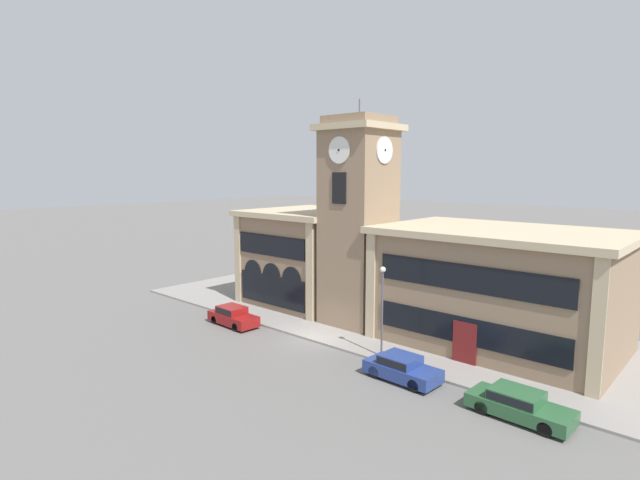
{
  "coord_description": "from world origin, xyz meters",
  "views": [
    {
      "loc": [
        22.51,
        -23.92,
        11.49
      ],
      "look_at": [
        -1.84,
        3.12,
        6.5
      ],
      "focal_mm": 28.0,
      "sensor_mm": 36.0,
      "label": 1
    }
  ],
  "objects_px": {
    "parked_car_near": "(233,316)",
    "parked_car_mid": "(402,367)",
    "street_lamp": "(382,298)",
    "parked_car_far": "(518,404)"
  },
  "relations": [
    {
      "from": "parked_car_near",
      "to": "parked_car_mid",
      "type": "relative_size",
      "value": 1.02
    },
    {
      "from": "parked_car_near",
      "to": "parked_car_mid",
      "type": "bearing_deg",
      "value": 1.88
    },
    {
      "from": "parked_car_near",
      "to": "parked_car_far",
      "type": "bearing_deg",
      "value": 1.89
    },
    {
      "from": "street_lamp",
      "to": "parked_car_mid",
      "type": "bearing_deg",
      "value": -35.58
    },
    {
      "from": "parked_car_mid",
      "to": "parked_car_far",
      "type": "distance_m",
      "value": 6.44
    },
    {
      "from": "parked_car_near",
      "to": "street_lamp",
      "type": "bearing_deg",
      "value": 10.88
    },
    {
      "from": "parked_car_mid",
      "to": "street_lamp",
      "type": "height_order",
      "value": "street_lamp"
    },
    {
      "from": "parked_car_far",
      "to": "street_lamp",
      "type": "relative_size",
      "value": 0.85
    },
    {
      "from": "parked_car_near",
      "to": "street_lamp",
      "type": "xyz_separation_m",
      "value": [
        12.23,
        1.94,
        3.12
      ]
    },
    {
      "from": "parked_car_mid",
      "to": "street_lamp",
      "type": "relative_size",
      "value": 0.76
    }
  ]
}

